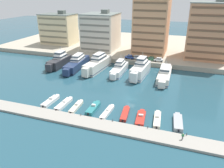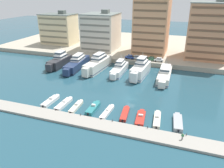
% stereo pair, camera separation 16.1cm
% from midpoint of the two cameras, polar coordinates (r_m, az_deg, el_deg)
% --- Properties ---
extents(ground_plane, '(400.00, 400.00, 0.00)m').
position_cam_midpoint_polar(ground_plane, '(69.36, 5.01, -3.83)').
color(ground_plane, '#234C5B').
extents(quay_promenade, '(180.00, 70.00, 2.03)m').
position_cam_midpoint_polar(quay_promenade, '(132.67, 12.52, 9.37)').
color(quay_promenade, '#ADA38E').
rests_on(quay_promenade, ground).
extents(pier_dock, '(120.00, 4.82, 0.59)m').
position_cam_midpoint_polar(pier_dock, '(54.88, 0.40, -11.33)').
color(pier_dock, '#9E998E').
rests_on(pier_dock, ground).
extents(yacht_charcoal_far_left, '(5.05, 17.34, 8.43)m').
position_cam_midpoint_polar(yacht_charcoal_far_left, '(100.98, -13.53, 5.84)').
color(yacht_charcoal_far_left, '#333338').
rests_on(yacht_charcoal_far_left, ground).
extents(yacht_navy_left, '(6.47, 22.82, 7.62)m').
position_cam_midpoint_polar(yacht_navy_left, '(97.17, -9.08, 5.36)').
color(yacht_navy_left, navy).
rests_on(yacht_navy_left, ground).
extents(yacht_ivory_mid_left, '(6.26, 21.51, 8.74)m').
position_cam_midpoint_polar(yacht_ivory_mid_left, '(93.61, -3.75, 5.23)').
color(yacht_ivory_mid_left, silver).
rests_on(yacht_ivory_mid_left, ground).
extents(yacht_white_center_left, '(4.15, 17.60, 7.10)m').
position_cam_midpoint_polar(yacht_white_center_left, '(89.87, 2.01, 4.00)').
color(yacht_white_center_left, white).
rests_on(yacht_white_center_left, ground).
extents(yacht_white_center, '(5.76, 18.10, 9.20)m').
position_cam_midpoint_polar(yacht_white_center, '(87.38, 7.50, 3.85)').
color(yacht_white_center, white).
rests_on(yacht_white_center, ground).
extents(yacht_ivory_center_right, '(4.82, 21.06, 6.28)m').
position_cam_midpoint_polar(yacht_ivory_center_right, '(86.58, 13.65, 2.49)').
color(yacht_ivory_center_right, silver).
rests_on(yacht_ivory_center_right, ground).
extents(motorboat_white_far_left, '(2.05, 8.25, 1.53)m').
position_cam_midpoint_polar(motorboat_white_far_left, '(69.16, -15.66, -4.27)').
color(motorboat_white_far_left, white).
rests_on(motorboat_white_far_left, ground).
extents(motorboat_white_left, '(1.96, 8.58, 1.33)m').
position_cam_midpoint_polar(motorboat_white_left, '(66.58, -12.41, -5.07)').
color(motorboat_white_left, white).
rests_on(motorboat_white_left, ground).
extents(motorboat_cream_mid_left, '(1.97, 8.06, 1.38)m').
position_cam_midpoint_polar(motorboat_cream_mid_left, '(64.43, -9.26, -5.85)').
color(motorboat_cream_mid_left, beige).
rests_on(motorboat_cream_mid_left, ground).
extents(motorboat_teal_center_left, '(2.15, 7.97, 1.54)m').
position_cam_midpoint_polar(motorboat_teal_center_left, '(63.07, -4.86, -6.23)').
color(motorboat_teal_center_left, teal).
rests_on(motorboat_teal_center_left, ground).
extents(motorboat_white_center, '(1.82, 8.46, 1.21)m').
position_cam_midpoint_polar(motorboat_white_center, '(60.96, -1.20, -7.35)').
color(motorboat_white_center, white).
rests_on(motorboat_white_center, ground).
extents(motorboat_red_center_right, '(2.48, 8.10, 0.85)m').
position_cam_midpoint_polar(motorboat_red_center_right, '(60.42, 3.47, -7.73)').
color(motorboat_red_center_right, red).
rests_on(motorboat_red_center_right, ground).
extents(motorboat_red_mid_right, '(2.86, 8.17, 1.33)m').
position_cam_midpoint_polar(motorboat_red_mid_right, '(58.87, 7.55, -8.75)').
color(motorboat_red_mid_right, red).
rests_on(motorboat_red_mid_right, ground).
extents(motorboat_cream_right, '(2.38, 8.45, 1.51)m').
position_cam_midpoint_polar(motorboat_cream_right, '(58.68, 11.76, -9.09)').
color(motorboat_cream_right, beige).
rests_on(motorboat_cream_right, ground).
extents(motorboat_grey_far_right, '(2.84, 8.52, 1.04)m').
position_cam_midpoint_polar(motorboat_grey_far_right, '(58.96, 16.87, -9.52)').
color(motorboat_grey_far_right, '#9EA3A8').
rests_on(motorboat_grey_far_right, ground).
extents(car_blue_far_left, '(4.15, 2.03, 1.80)m').
position_cam_midpoint_polar(car_blue_far_left, '(103.22, 4.71, 7.12)').
color(car_blue_far_left, '#28428E').
rests_on(car_blue_far_left, quay_promenade).
extents(car_silver_left, '(4.15, 2.01, 1.80)m').
position_cam_midpoint_polar(car_silver_left, '(102.87, 6.51, 6.99)').
color(car_silver_left, '#B7BCC1').
rests_on(car_silver_left, quay_promenade).
extents(car_red_mid_left, '(4.15, 2.01, 1.80)m').
position_cam_midpoint_polar(car_red_mid_left, '(102.04, 8.27, 6.76)').
color(car_red_mid_left, red).
rests_on(car_red_mid_left, quay_promenade).
extents(car_green_center_left, '(4.12, 1.96, 1.80)m').
position_cam_midpoint_polar(car_green_center_left, '(101.78, 10.33, 6.58)').
color(car_green_center_left, '#2D6642').
rests_on(car_green_center_left, quay_promenade).
extents(car_white_center, '(4.10, 1.93, 1.80)m').
position_cam_midpoint_polar(car_white_center, '(100.89, 12.20, 6.29)').
color(car_white_center, white).
rests_on(car_white_center, quay_promenade).
extents(apartment_block_far_left, '(19.50, 13.61, 19.18)m').
position_cam_midpoint_polar(apartment_block_far_left, '(137.19, -13.58, 13.85)').
color(apartment_block_far_left, beige).
rests_on(apartment_block_far_left, quay_promenade).
extents(apartment_block_left, '(17.38, 17.89, 20.65)m').
position_cam_midpoint_polar(apartment_block_left, '(120.39, -2.79, 13.57)').
color(apartment_block_left, silver).
rests_on(apartment_block_left, quay_promenade).
extents(apartment_block_mid_left, '(16.23, 17.97, 28.53)m').
position_cam_midpoint_polar(apartment_block_mid_left, '(113.52, 10.40, 14.67)').
color(apartment_block_mid_left, tan).
rests_on(apartment_block_mid_left, quay_promenade).
extents(apartment_block_center_left, '(18.97, 17.97, 27.05)m').
position_cam_midpoint_polar(apartment_block_center_left, '(111.70, 23.99, 12.58)').
color(apartment_block_center_left, tan).
rests_on(apartment_block_center_left, quay_promenade).
extents(pedestrian_near_edge, '(0.61, 0.25, 1.58)m').
position_cam_midpoint_polar(pedestrian_near_edge, '(52.60, 18.05, -12.73)').
color(pedestrian_near_edge, '#282D3D').
rests_on(pedestrian_near_edge, pier_dock).
extents(bollard_west, '(0.20, 0.20, 0.61)m').
position_cam_midpoint_polar(bollard_west, '(59.58, -8.09, -7.84)').
color(bollard_west, '#2D2D33').
rests_on(bollard_west, pier_dock).
extents(bollard_west_mid, '(0.20, 0.20, 0.61)m').
position_cam_midpoint_polar(bollard_west_mid, '(56.49, 0.22, -9.47)').
color(bollard_west_mid, '#2D2D33').
rests_on(bollard_west_mid, pier_dock).
extents(bollard_east_mid, '(0.20, 0.20, 0.61)m').
position_cam_midpoint_polar(bollard_east_mid, '(54.73, 9.37, -11.01)').
color(bollard_east_mid, '#2D2D33').
rests_on(bollard_east_mid, pier_dock).
extents(bollard_east, '(0.20, 0.20, 0.61)m').
position_cam_midpoint_polar(bollard_east, '(54.42, 18.95, -12.32)').
color(bollard_east, '#2D2D33').
rests_on(bollard_east, pier_dock).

